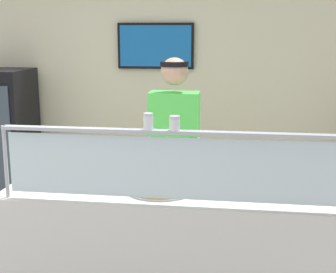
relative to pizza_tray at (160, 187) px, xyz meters
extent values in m
cube|color=beige|center=(0.10, 2.03, 0.38)|extent=(6.62, 0.08, 2.70)
cube|color=black|center=(-0.36, 1.97, 0.84)|extent=(0.77, 0.04, 0.46)
cube|color=#1966B2|center=(-0.36, 1.95, 0.84)|extent=(0.72, 0.01, 0.41)
cube|color=silver|center=(0.10, 0.02, -0.49)|extent=(2.22, 0.70, 0.95)
cylinder|color=#B2B5BC|center=(-0.91, -0.27, 0.21)|extent=(0.02, 0.02, 0.45)
cube|color=silver|center=(0.10, -0.27, 0.21)|extent=(1.96, 0.01, 0.37)
cube|color=#B2B5BC|center=(0.10, -0.27, 0.42)|extent=(2.02, 0.06, 0.02)
cylinder|color=#9EA0A8|center=(0.00, 0.00, -0.01)|extent=(0.46, 0.46, 0.01)
cylinder|color=tan|center=(0.00, 0.00, 0.00)|extent=(0.44, 0.44, 0.02)
cylinder|color=#D65B2D|center=(0.00, 0.00, 0.02)|extent=(0.38, 0.38, 0.01)
cube|color=#ADAFB7|center=(0.01, -0.02, 0.02)|extent=(0.14, 0.29, 0.01)
cylinder|color=white|center=(-0.03, -0.27, 0.47)|extent=(0.06, 0.06, 0.08)
cylinder|color=white|center=(-0.03, -0.27, 0.46)|extent=(0.05, 0.05, 0.05)
cylinder|color=silver|center=(-0.03, -0.27, 0.52)|extent=(0.05, 0.05, 0.02)
cylinder|color=white|center=(0.12, -0.27, 0.47)|extent=(0.06, 0.06, 0.07)
cylinder|color=red|center=(0.12, -0.27, 0.46)|extent=(0.05, 0.05, 0.04)
cylinder|color=silver|center=(0.12, -0.27, 0.51)|extent=(0.06, 0.06, 0.02)
cylinder|color=#23232D|center=(-0.11, 0.69, -0.49)|extent=(0.13, 0.13, 0.95)
cylinder|color=#23232D|center=(0.11, 0.69, -0.49)|extent=(0.13, 0.13, 0.95)
cube|color=#4CD14C|center=(0.00, 0.69, 0.26)|extent=(0.38, 0.21, 0.55)
sphere|color=tan|center=(0.00, 0.69, 0.69)|extent=(0.21, 0.21, 0.21)
cylinder|color=black|center=(0.00, 0.69, 0.75)|extent=(0.21, 0.21, 0.04)
cylinder|color=tan|center=(0.18, 0.47, 0.16)|extent=(0.08, 0.34, 0.08)
cube|color=black|center=(-1.89, 1.59, -0.18)|extent=(0.61, 0.58, 1.58)
cylinder|color=blue|center=(-1.75, 1.40, -0.10)|extent=(0.06, 0.06, 0.20)
camera|label=1|loc=(0.48, -2.99, 0.99)|focal=52.53mm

